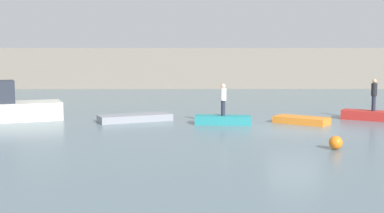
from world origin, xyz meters
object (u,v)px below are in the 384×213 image
Objects in this scene: rowboat_grey at (135,118)px; rowboat_teal at (223,120)px; rowboat_orange at (301,120)px; person_dark_shirt at (374,93)px; mooring_buoy at (336,143)px; person_white_shirt at (223,98)px; motorboat at (5,107)px; rowboat_red at (373,116)px.

rowboat_teal is (4.73, -1.10, 0.03)m from rowboat_grey.
rowboat_teal is 4.18m from rowboat_orange.
person_dark_shirt is 9.50m from mooring_buoy.
rowboat_teal is at bearing 0.00° from person_white_shirt.
mooring_buoy is (4.00, -6.89, -1.12)m from person_white_shirt.
rowboat_teal reaches higher than rowboat_grey.
rowboat_orange is 4.62m from person_dark_shirt.
rowboat_red is at bearing 0.13° from motorboat.
rowboat_teal is 5.34× the size of mooring_buoy.
person_dark_shirt is (8.43, 1.42, 0.12)m from person_white_shirt.
rowboat_grey is 1.19× the size of rowboat_red.
rowboat_red is at bearing 61.97° from mooring_buoy.
mooring_buoy is at bearing -53.45° from rowboat_teal.
motorboat is 16.11m from rowboat_orange.
rowboat_orange is 5.13× the size of mooring_buoy.
rowboat_grey is 5.00m from person_white_shirt.
rowboat_red is 1.98× the size of person_white_shirt.
person_dark_shirt is 3.26× the size of mooring_buoy.
motorboat is 17.91m from mooring_buoy.
rowboat_grey is at bearing 166.93° from person_white_shirt.
person_white_shirt is 8.05m from mooring_buoy.
motorboat is at bearing 155.33° from rowboat_grey.
motorboat reaches higher than person_white_shirt.
rowboat_red reaches higher than rowboat_orange.
motorboat is at bearing -149.86° from rowboat_orange.
rowboat_orange is at bearing -28.25° from rowboat_grey.
person_white_shirt is at bearing -142.26° from rowboat_red.
rowboat_orange is 4.35m from person_white_shirt.
rowboat_red is at bearing -20.99° from rowboat_grey.
motorboat is 11.97m from rowboat_teal.
rowboat_red is (4.25, 1.24, 0.07)m from rowboat_orange.
mooring_buoy is (-0.17, -7.08, 0.09)m from rowboat_orange.
rowboat_grey is at bearing -151.45° from rowboat_orange.
rowboat_teal is at bearing -170.40° from person_dark_shirt.
motorboat is at bearing 173.37° from person_white_shirt.
rowboat_teal is 1.73× the size of person_white_shirt.
person_dark_shirt reaches higher than rowboat_grey.
person_white_shirt is at bearing -170.40° from person_dark_shirt.
rowboat_teal is 1.17m from person_white_shirt.
person_dark_shirt reaches higher than mooring_buoy.
rowboat_orange is at bearing 2.56° from person_white_shirt.
mooring_buoy is (8.73, -7.99, 0.08)m from rowboat_grey.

